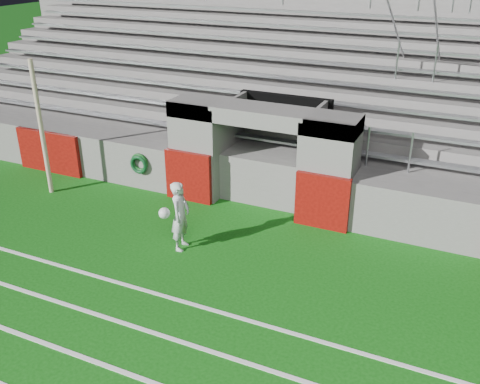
% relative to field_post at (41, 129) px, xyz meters
% --- Properties ---
extents(ground, '(90.00, 90.00, 0.00)m').
position_rel_field_post_xyz_m(ground, '(5.50, -1.82, -1.81)').
color(ground, '#0D4F0D').
rests_on(ground, ground).
extents(field_post, '(0.12, 0.12, 3.61)m').
position_rel_field_post_xyz_m(field_post, '(0.00, 0.00, 0.00)').
color(field_post, '#C2AB90').
rests_on(field_post, ground).
extents(stadium_structure, '(26.00, 8.48, 5.42)m').
position_rel_field_post_xyz_m(stadium_structure, '(5.50, 6.15, -0.31)').
color(stadium_structure, '#5E5B59').
rests_on(stadium_structure, ground).
extents(goalkeeper_with_ball, '(0.58, 0.71, 1.59)m').
position_rel_field_post_xyz_m(goalkeeper_with_ball, '(4.75, -1.09, -1.00)').
color(goalkeeper_with_ball, silver).
rests_on(goalkeeper_with_ball, ground).
extents(hose_coil, '(0.53, 0.15, 0.57)m').
position_rel_field_post_xyz_m(hose_coil, '(2.18, 1.11, -1.02)').
color(hose_coil, '#0D4212').
rests_on(hose_coil, ground).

